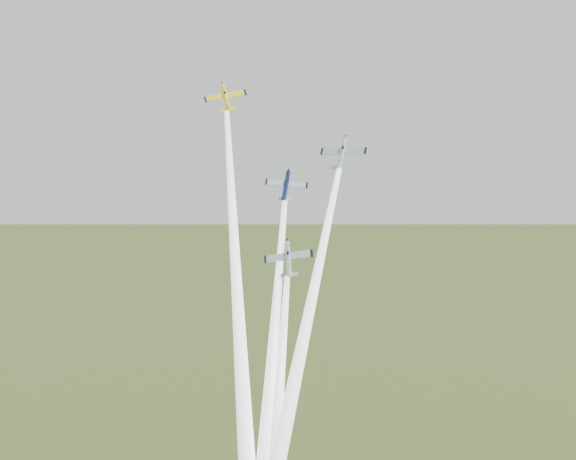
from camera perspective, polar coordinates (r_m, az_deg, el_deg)
The scene contains 8 objects.
plane_yellow at distance 135.72m, azimuth -4.93°, elevation 10.38°, with size 7.85×7.79×1.23m, color yellow, non-canonical shape.
smoke_trail_yellow at distance 116.29m, azimuth -4.10°, elevation -3.84°, with size 2.60×2.60×67.05m, color white, non-canonical shape.
plane_navy at distance 123.55m, azimuth -0.16°, elevation 3.53°, with size 7.37×7.31×1.15m, color #0D163B, non-canonical shape.
smoke_trail_navy at distance 109.62m, azimuth -1.39°, elevation -11.61°, with size 2.60×2.60×61.15m, color white, non-canonical shape.
plane_silver_right at distance 123.43m, azimuth 4.34°, elevation 6.08°, with size 8.10×8.04×1.27m, color #A7AFB5, non-canonical shape.
smoke_trail_silver_right at distance 109.43m, azimuth 1.40°, elevation -7.82°, with size 2.60×2.60×57.53m, color white, non-canonical shape.
plane_silver_low at distance 115.63m, azimuth 0.04°, elevation -2.30°, with size 7.96×7.89×1.25m, color #A2ABB0, non-canonical shape.
smoke_trail_silver_low at distance 106.17m, azimuth -0.99°, elevation -16.53°, with size 2.60×2.60×51.78m, color white, non-canonical shape.
Camera 1 is at (28.89, -123.30, 105.82)m, focal length 45.00 mm.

